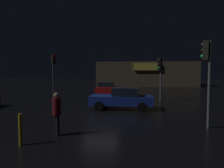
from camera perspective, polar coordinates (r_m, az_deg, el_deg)
The scene contains 9 objects.
ground_plane at distance 14.30m, azimuth -3.29°, elevation -7.01°, with size 120.00×120.00×0.00m, color black.
store_building at distance 39.36m, azimuth 9.29°, elevation 2.79°, with size 17.42×9.64×4.30m.
traffic_signal_main at distance 18.48m, azimuth 13.29°, elevation 3.54°, with size 0.42×0.42×3.75m.
traffic_signal_opposite at distance 10.25m, azimuth 25.09°, elevation 4.89°, with size 0.43×0.41×4.00m.
traffic_signal_cross_left at distance 20.60m, azimuth -16.06°, elevation 5.17°, with size 0.42×0.42×4.26m.
car_far at distance 14.24m, azimuth 2.93°, elevation -4.03°, with size 4.39×2.14×1.49m.
car_crossing at distance 22.77m, azimuth -1.53°, elevation -1.20°, with size 2.16×4.26×1.43m.
pedestrian at distance 8.61m, azimuth -15.26°, elevation -7.16°, with size 0.48×0.48×1.76m.
bollard_kerb_b at distance 8.03m, azimuth -24.28°, elevation -11.54°, with size 0.12×0.12×1.13m, color gold.
Camera 1 is at (2.14, -13.89, 2.60)m, focal length 32.65 mm.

